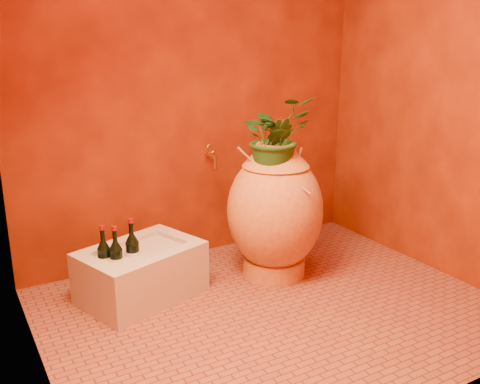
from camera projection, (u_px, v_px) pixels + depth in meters
floor at (274, 310)px, 3.07m from camera, size 2.50×2.50×0.00m
wall_back at (194, 76)px, 3.54m from camera, size 2.50×0.02×2.50m
wall_left at (16, 105)px, 2.11m from camera, size 0.02×2.00×2.50m
wall_right at (446, 79)px, 3.31m from camera, size 0.02×2.00×2.50m
amphora at (275, 210)px, 3.41m from camera, size 0.75×0.75×0.88m
stone_basin at (141, 273)px, 3.18m from camera, size 0.79×0.67×0.32m
wine_bottle_a at (104, 259)px, 3.05m from camera, size 0.08×0.08×0.31m
wine_bottle_b at (116, 260)px, 3.03m from camera, size 0.08×0.08×0.32m
wine_bottle_c at (133, 254)px, 3.10m from camera, size 0.08×0.08×0.34m
wall_tap at (211, 155)px, 3.66m from camera, size 0.07×0.14×0.16m
plant_main at (275, 136)px, 3.24m from camera, size 0.46×0.40×0.49m
plant_side at (274, 148)px, 3.24m from camera, size 0.27×0.26×0.38m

